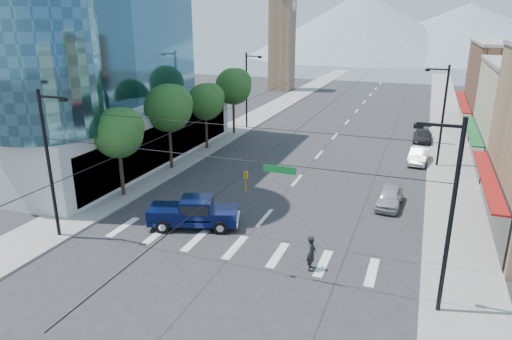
% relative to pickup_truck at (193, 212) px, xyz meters
% --- Properties ---
extents(ground, '(160.00, 160.00, 0.00)m').
position_rel_pickup_truck_xyz_m(ground, '(3.78, -3.15, -1.01)').
color(ground, '#28282B').
rests_on(ground, ground).
extents(sidewalk_left, '(4.00, 120.00, 0.15)m').
position_rel_pickup_truck_xyz_m(sidewalk_left, '(-8.22, 36.85, -0.94)').
color(sidewalk_left, gray).
rests_on(sidewalk_left, ground).
extents(sidewalk_right, '(4.00, 120.00, 0.15)m').
position_rel_pickup_truck_xyz_m(sidewalk_right, '(15.78, 36.85, -0.94)').
color(sidewalk_right, gray).
rests_on(sidewalk_right, ground).
extents(clock_tower, '(4.80, 4.80, 20.40)m').
position_rel_pickup_truck_xyz_m(clock_tower, '(-12.72, 58.85, 9.63)').
color(clock_tower, '#8C6B4C').
rests_on(clock_tower, ground).
extents(mountain_left, '(80.00, 80.00, 22.00)m').
position_rel_pickup_truck_xyz_m(mountain_left, '(-11.22, 146.85, 9.99)').
color(mountain_left, gray).
rests_on(mountain_left, ground).
extents(mountain_right, '(90.00, 90.00, 18.00)m').
position_rel_pickup_truck_xyz_m(mountain_right, '(23.78, 156.85, 7.99)').
color(mountain_right, gray).
rests_on(mountain_right, ground).
extents(tree_near, '(3.65, 3.64, 6.71)m').
position_rel_pickup_truck_xyz_m(tree_near, '(-7.29, 2.95, 3.98)').
color(tree_near, black).
rests_on(tree_near, ground).
extents(tree_midnear, '(4.09, 4.09, 7.52)m').
position_rel_pickup_truck_xyz_m(tree_midnear, '(-7.29, 9.95, 4.58)').
color(tree_midnear, black).
rests_on(tree_midnear, ground).
extents(tree_midfar, '(3.65, 3.64, 6.71)m').
position_rel_pickup_truck_xyz_m(tree_midfar, '(-7.29, 16.95, 3.98)').
color(tree_midfar, black).
rests_on(tree_midfar, ground).
extents(tree_far, '(4.09, 4.09, 7.52)m').
position_rel_pickup_truck_xyz_m(tree_far, '(-7.29, 23.95, 4.58)').
color(tree_far, black).
rests_on(tree_far, ground).
extents(signal_rig, '(21.80, 0.20, 9.00)m').
position_rel_pickup_truck_xyz_m(signal_rig, '(3.97, -4.15, 3.63)').
color(signal_rig, black).
rests_on(signal_rig, ground).
extents(lamp_pole_nw, '(2.00, 0.25, 9.00)m').
position_rel_pickup_truck_xyz_m(lamp_pole_nw, '(-6.89, 26.85, 3.93)').
color(lamp_pole_nw, black).
rests_on(lamp_pole_nw, ground).
extents(lamp_pole_ne, '(2.00, 0.25, 9.00)m').
position_rel_pickup_truck_xyz_m(lamp_pole_ne, '(14.44, 18.85, 3.93)').
color(lamp_pole_ne, black).
rests_on(lamp_pole_ne, ground).
extents(pickup_truck, '(6.07, 3.72, 1.94)m').
position_rel_pickup_truck_xyz_m(pickup_truck, '(0.00, 0.00, 0.00)').
color(pickup_truck, '#070E37').
rests_on(pickup_truck, ground).
extents(pedestrian, '(0.53, 0.75, 1.95)m').
position_rel_pickup_truck_xyz_m(pedestrian, '(8.29, -2.49, -0.04)').
color(pedestrian, black).
rests_on(pedestrian, ground).
extents(parked_car_near, '(1.86, 4.22, 1.41)m').
position_rel_pickup_truck_xyz_m(parked_car_near, '(11.38, 7.92, -0.31)').
color(parked_car_near, '#B2B1B6').
rests_on(parked_car_near, ground).
extents(parked_car_mid, '(1.86, 4.48, 1.44)m').
position_rel_pickup_truck_xyz_m(parked_car_mid, '(12.97, 19.48, -0.29)').
color(parked_car_mid, white).
rests_on(parked_car_mid, ground).
extents(parked_car_far, '(1.94, 4.73, 1.37)m').
position_rel_pickup_truck_xyz_m(parked_car_far, '(13.12, 27.53, -0.33)').
color(parked_car_far, '#272729').
rests_on(parked_car_far, ground).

